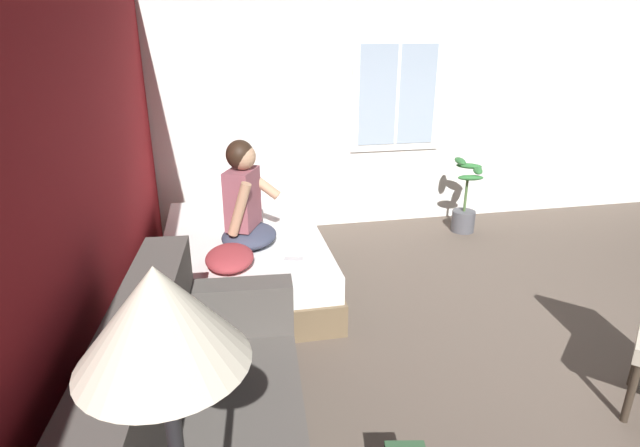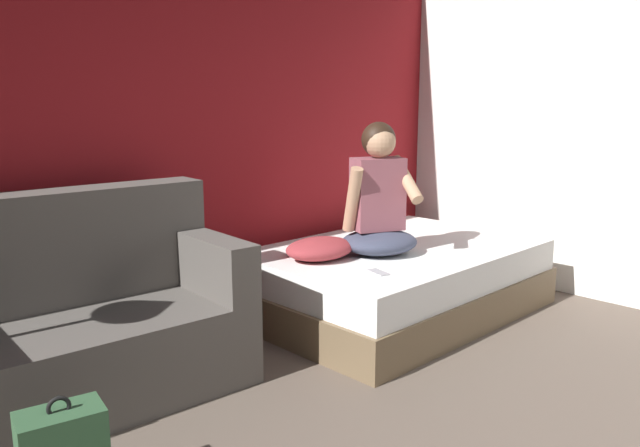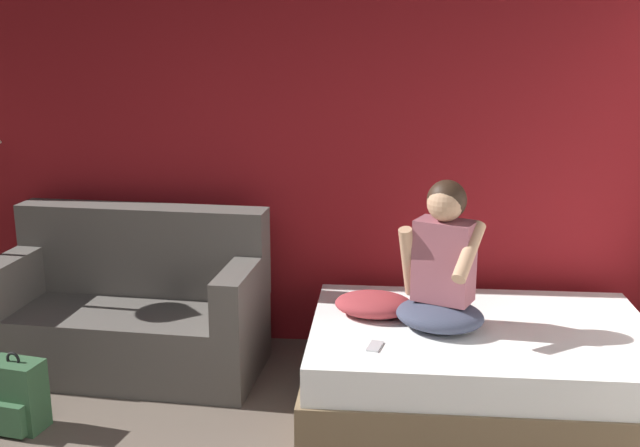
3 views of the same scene
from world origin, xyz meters
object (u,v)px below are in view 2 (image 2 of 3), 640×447
(bed, at_px, (396,280))
(throw_pillow, at_px, (320,249))
(person_seated, at_px, (379,201))
(couch, at_px, (67,325))
(cell_phone, at_px, (378,272))

(bed, bearing_deg, throw_pillow, 168.81)
(person_seated, bearing_deg, couch, 170.23)
(bed, bearing_deg, person_seated, -173.32)
(bed, distance_m, cell_phone, 0.76)
(throw_pillow, bearing_deg, cell_phone, -88.11)
(bed, distance_m, person_seated, 0.65)
(couch, relative_size, cell_phone, 12.19)
(person_seated, bearing_deg, throw_pillow, 158.44)
(throw_pillow, height_order, cell_phone, throw_pillow)
(bed, bearing_deg, cell_phone, -150.10)
(couch, relative_size, throw_pillow, 3.66)
(cell_phone, bearing_deg, throw_pillow, -75.56)
(person_seated, xyz_separation_m, cell_phone, (-0.38, -0.33, -0.35))
(bed, distance_m, couch, 2.25)
(cell_phone, bearing_deg, person_seated, -126.31)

